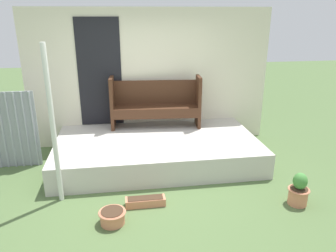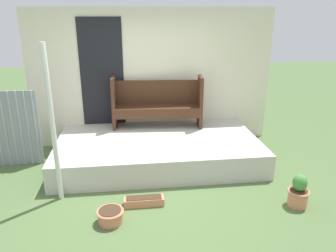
{
  "view_description": "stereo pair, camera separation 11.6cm",
  "coord_description": "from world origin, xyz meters",
  "px_view_note": "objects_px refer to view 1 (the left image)",
  "views": [
    {
      "loc": [
        -0.4,
        -4.31,
        2.53
      ],
      "look_at": [
        0.3,
        0.33,
        0.87
      ],
      "focal_mm": 35.0,
      "sensor_mm": 36.0,
      "label": 1
    },
    {
      "loc": [
        -0.29,
        -4.32,
        2.53
      ],
      "look_at": [
        0.3,
        0.33,
        0.87
      ],
      "focal_mm": 35.0,
      "sensor_mm": 36.0,
      "label": 2
    }
  ],
  "objects_px": {
    "flower_pot_left": "(112,216)",
    "planter_box_rect": "(145,201)",
    "bench": "(156,102)",
    "support_post": "(53,127)",
    "flower_pot_middle": "(299,191)"
  },
  "relations": [
    {
      "from": "flower_pot_left",
      "to": "flower_pot_middle",
      "type": "relative_size",
      "value": 0.74
    },
    {
      "from": "planter_box_rect",
      "to": "bench",
      "type": "bearing_deg",
      "value": 79.31
    },
    {
      "from": "support_post",
      "to": "bench",
      "type": "height_order",
      "value": "support_post"
    },
    {
      "from": "flower_pot_left",
      "to": "bench",
      "type": "bearing_deg",
      "value": 70.87
    },
    {
      "from": "bench",
      "to": "flower_pot_left",
      "type": "xyz_separation_m",
      "value": [
        -0.83,
        -2.39,
        -0.81
      ]
    },
    {
      "from": "bench",
      "to": "planter_box_rect",
      "type": "xyz_separation_m",
      "value": [
        -0.39,
        -2.05,
        -0.85
      ]
    },
    {
      "from": "planter_box_rect",
      "to": "flower_pot_middle",
      "type": "bearing_deg",
      "value": -7.59
    },
    {
      "from": "flower_pot_left",
      "to": "planter_box_rect",
      "type": "relative_size",
      "value": 0.64
    },
    {
      "from": "bench",
      "to": "flower_pot_left",
      "type": "height_order",
      "value": "bench"
    },
    {
      "from": "support_post",
      "to": "flower_pot_left",
      "type": "distance_m",
      "value": 1.39
    },
    {
      "from": "support_post",
      "to": "planter_box_rect",
      "type": "bearing_deg",
      "value": -15.85
    },
    {
      "from": "flower_pot_left",
      "to": "planter_box_rect",
      "type": "bearing_deg",
      "value": 37.53
    },
    {
      "from": "flower_pot_middle",
      "to": "planter_box_rect",
      "type": "relative_size",
      "value": 0.86
    },
    {
      "from": "flower_pot_left",
      "to": "planter_box_rect",
      "type": "distance_m",
      "value": 0.56
    },
    {
      "from": "support_post",
      "to": "planter_box_rect",
      "type": "distance_m",
      "value": 1.59
    }
  ]
}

